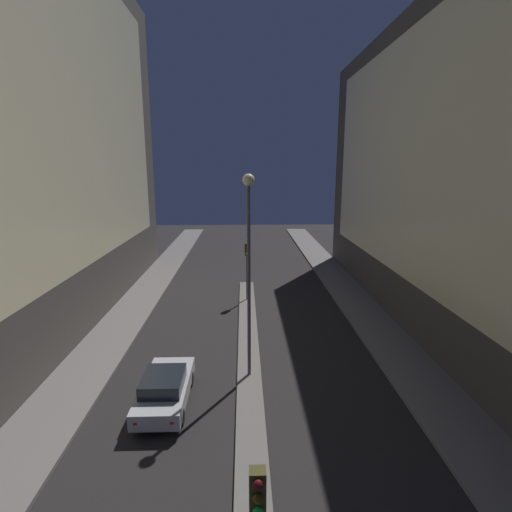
{
  "coord_description": "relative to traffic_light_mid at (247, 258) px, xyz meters",
  "views": [
    {
      "loc": [
        -0.23,
        -3.19,
        9.95
      ],
      "look_at": [
        0.32,
        14.19,
        6.05
      ],
      "focal_mm": 28.0,
      "sensor_mm": 36.0,
      "label": 1
    }
  ],
  "objects": [
    {
      "name": "building_left",
      "position": [
        -12.58,
        -5.74,
        8.82
      ],
      "size": [
        6.01,
        39.61,
        24.26
      ],
      "color": "#4C4742",
      "rests_on": "ground"
    },
    {
      "name": "building_right",
      "position": [
        12.58,
        -5.74,
        6.28
      ],
      "size": [
        6.01,
        39.61,
        19.19
      ],
      "color": "#423D38",
      "rests_on": "ground"
    },
    {
      "name": "median_strip",
      "position": [
        0.0,
        -9.99,
        -3.24
      ],
      "size": [
        1.16,
        29.12,
        0.14
      ],
      "color": "#66605B",
      "rests_on": "ground"
    },
    {
      "name": "traffic_light_mid",
      "position": [
        0.0,
        0.0,
        0.0
      ],
      "size": [
        0.32,
        0.42,
        4.31
      ],
      "color": "#4C4C51",
      "rests_on": "median_strip"
    },
    {
      "name": "street_lamp",
      "position": [
        0.0,
        -11.16,
        3.21
      ],
      "size": [
        0.53,
        0.53,
        9.52
      ],
      "color": "#4C4C51",
      "rests_on": "median_strip"
    },
    {
      "name": "car_left_lane",
      "position": [
        -3.61,
        -13.37,
        -2.54
      ],
      "size": [
        1.94,
        4.68,
        1.53
      ],
      "color": "#B2B2B7",
      "rests_on": "ground"
    }
  ]
}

